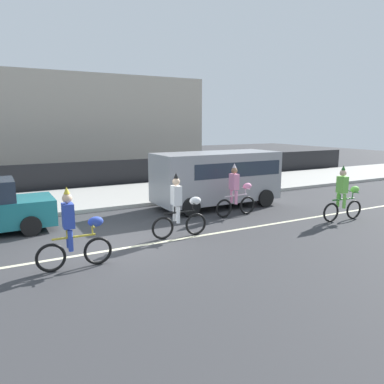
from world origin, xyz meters
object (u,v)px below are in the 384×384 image
object	(u,v)px
parade_cyclist_zebra	(180,209)
parked_van_grey	(218,175)
parade_cyclist_pink	(236,193)
parade_cyclist_lime	(344,197)
parade_cyclist_cobalt	(74,233)

from	to	relation	value
parade_cyclist_zebra	parked_van_grey	xyz separation A→B (m)	(3.22, 3.01, 0.44)
parade_cyclist_pink	parade_cyclist_lime	xyz separation A→B (m)	(2.85, -2.30, 0.00)
parade_cyclist_pink	parade_cyclist_lime	distance (m)	3.66
parade_cyclist_pink	parked_van_grey	xyz separation A→B (m)	(0.27, 1.68, 0.44)
parade_cyclist_pink	parade_cyclist_lime	size ratio (longest dim) A/B	1.00
parade_cyclist_zebra	parade_cyclist_cobalt	bearing A→B (deg)	-162.62
parade_cyclist_lime	parade_cyclist_pink	bearing A→B (deg)	141.06
parade_cyclist_cobalt	parked_van_grey	world-z (taller)	parked_van_grey
parked_van_grey	parade_cyclist_pink	bearing A→B (deg)	-99.29
parade_cyclist_pink	parked_van_grey	world-z (taller)	parked_van_grey
parade_cyclist_lime	parade_cyclist_zebra	bearing A→B (deg)	170.49
parade_cyclist_zebra	parade_cyclist_pink	distance (m)	3.23
parade_cyclist_lime	parked_van_grey	size ratio (longest dim) A/B	0.38
parade_cyclist_cobalt	parked_van_grey	size ratio (longest dim) A/B	0.38
parade_cyclist_zebra	parade_cyclist_lime	distance (m)	5.87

